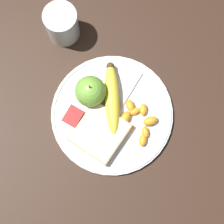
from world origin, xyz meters
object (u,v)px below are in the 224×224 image
object	(u,v)px
apple	(90,91)
jam_packet	(73,117)
juice_glass	(62,25)
plate	(112,114)
bread_slice	(101,133)
banana	(112,98)
fork	(118,109)

from	to	relation	value
apple	jam_packet	bearing A→B (deg)	-6.57
jam_packet	juice_glass	bearing A→B (deg)	-142.29
plate	bread_slice	distance (m)	0.06
jam_packet	apple	bearing A→B (deg)	173.43
banana	fork	distance (m)	0.03
plate	jam_packet	size ratio (longest dim) A/B	6.49
plate	bread_slice	world-z (taller)	bread_slice
apple	plate	bearing A→B (deg)	77.78
plate	juice_glass	world-z (taller)	juice_glass
banana	fork	xyz separation A→B (m)	(0.01, 0.02, -0.02)
fork	apple	bearing A→B (deg)	-87.15
fork	jam_packet	bearing A→B (deg)	-47.93
apple	bread_slice	world-z (taller)	apple
juice_glass	banana	distance (m)	0.22
plate	fork	xyz separation A→B (m)	(-0.02, 0.01, 0.01)
bread_slice	apple	bearing A→B (deg)	-135.28
juice_glass	bread_slice	size ratio (longest dim) A/B	0.76
banana	apple	bearing A→B (deg)	-73.08
juice_glass	banana	xyz separation A→B (m)	(0.09, 0.19, -0.01)
juice_glass	apple	xyz separation A→B (m)	(0.11, 0.14, 0.01)
plate	banana	bearing A→B (deg)	-150.08
banana	jam_packet	xyz separation A→B (m)	(0.08, -0.06, -0.01)
plate	fork	size ratio (longest dim) A/B	1.61
banana	bread_slice	size ratio (longest dim) A/B	1.38
bread_slice	plate	bearing A→B (deg)	-177.18
apple	bread_slice	distance (m)	0.10
plate	banana	world-z (taller)	banana
juice_glass	fork	size ratio (longest dim) A/B	0.50
bread_slice	jam_packet	size ratio (longest dim) A/B	2.67
bread_slice	jam_packet	distance (m)	0.08
bread_slice	fork	size ratio (longest dim) A/B	0.66
juice_glass	apple	bearing A→B (deg)	52.93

